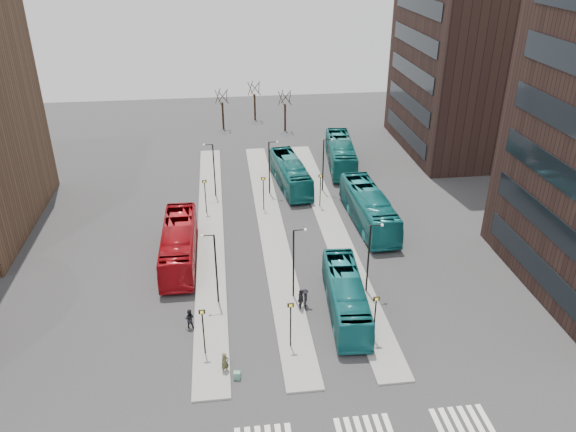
{
  "coord_description": "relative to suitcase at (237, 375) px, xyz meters",
  "views": [
    {
      "loc": [
        -2.46,
        -18.98,
        26.42
      ],
      "look_at": [
        2.75,
        22.67,
        5.0
      ],
      "focal_mm": 35.0,
      "sensor_mm": 36.0,
      "label": 1
    }
  ],
  "objects": [
    {
      "name": "island_left",
      "position": [
        -1.7,
        20.67,
        -0.2
      ],
      "size": [
        2.5,
        45.0,
        0.15
      ],
      "primitive_type": "cube",
      "color": "gray",
      "rests_on": "ground"
    },
    {
      "name": "island_mid",
      "position": [
        4.3,
        20.67,
        -0.2
      ],
      "size": [
        2.5,
        45.0,
        0.15
      ],
      "primitive_type": "cube",
      "color": "gray",
      "rests_on": "ground"
    },
    {
      "name": "island_right",
      "position": [
        10.3,
        20.67,
        -0.2
      ],
      "size": [
        2.5,
        45.0,
        0.15
      ],
      "primitive_type": "cube",
      "color": "gray",
      "rests_on": "ground"
    },
    {
      "name": "suitcase",
      "position": [
        0.0,
        0.0,
        0.0
      ],
      "size": [
        0.5,
        0.43,
        0.55
      ],
      "primitive_type": "cube",
      "rotation": [
        0.0,
        0.0,
        -0.21
      ],
      "color": "#1B4998",
      "rests_on": "ground"
    },
    {
      "name": "red_bus",
      "position": [
        -4.4,
        15.64,
        1.38
      ],
      "size": [
        2.81,
        11.88,
        3.31
      ],
      "primitive_type": "imported",
      "rotation": [
        0.0,
        0.0,
        -0.0
      ],
      "color": "#9E0C13",
      "rests_on": "ground"
    },
    {
      "name": "teal_bus_a",
      "position": [
        8.62,
        6.26,
        1.21
      ],
      "size": [
        3.28,
        10.84,
        2.98
      ],
      "primitive_type": "imported",
      "rotation": [
        0.0,
        0.0,
        -0.07
      ],
      "color": "#15676C",
      "rests_on": "ground"
    },
    {
      "name": "teal_bus_b",
      "position": [
        7.49,
        30.63,
        1.31
      ],
      "size": [
        3.8,
        11.58,
        3.17
      ],
      "primitive_type": "imported",
      "rotation": [
        0.0,
        0.0,
        0.1
      ],
      "color": "#125E5E",
      "rests_on": "ground"
    },
    {
      "name": "teal_bus_c",
      "position": [
        14.06,
        20.43,
        1.46
      ],
      "size": [
        3.35,
        12.57,
        3.47
      ],
      "primitive_type": "imported",
      "rotation": [
        0.0,
        0.0,
        0.03
      ],
      "color": "#15696C",
      "rests_on": "ground"
    },
    {
      "name": "teal_bus_d",
      "position": [
        14.48,
        35.87,
        1.43
      ],
      "size": [
        4.17,
        12.46,
        3.41
      ],
      "primitive_type": "imported",
      "rotation": [
        0.0,
        0.0,
        -0.11
      ],
      "color": "#146564",
      "rests_on": "ground"
    },
    {
      "name": "traveller",
      "position": [
        -0.74,
        0.69,
        0.51
      ],
      "size": [
        0.69,
        0.6,
        1.58
      ],
      "primitive_type": "imported",
      "rotation": [
        0.0,
        0.0,
        0.47
      ],
      "color": "#434228",
      "rests_on": "ground"
    },
    {
      "name": "commuter_a",
      "position": [
        -3.24,
        5.82,
        0.53
      ],
      "size": [
        0.88,
        0.75,
        1.61
      ],
      "primitive_type": "imported",
      "rotation": [
        0.0,
        0.0,
        2.95
      ],
      "color": "black",
      "rests_on": "ground"
    },
    {
      "name": "commuter_b",
      "position": [
        5.25,
        6.95,
        0.66
      ],
      "size": [
        0.51,
        1.11,
        1.87
      ],
      "primitive_type": "imported",
      "rotation": [
        0.0,
        0.0,
        1.52
      ],
      "color": "black",
      "rests_on": "ground"
    },
    {
      "name": "commuter_c",
      "position": [
        5.63,
        7.39,
        0.51
      ],
      "size": [
        0.75,
        1.1,
        1.58
      ],
      "primitive_type": "imported",
      "rotation": [
        0.0,
        0.0,
        4.54
      ],
      "color": "black",
      "rests_on": "ground"
    },
    {
      "name": "tower_far",
      "position": [
        34.28,
        40.67,
        14.72
      ],
      "size": [
        20.12,
        20.0,
        30.0
      ],
      "color": "black",
      "rests_on": "ground"
    },
    {
      "name": "sign_poles",
      "position": [
        3.9,
        13.67,
        2.13
      ],
      "size": [
        12.45,
        22.12,
        3.65
      ],
      "color": "black",
      "rests_on": "ground"
    },
    {
      "name": "lamp_posts",
      "position": [
        4.94,
        18.67,
        3.3
      ],
      "size": [
        14.04,
        20.24,
        6.12
      ],
      "color": "black",
      "rests_on": "ground"
    },
    {
      "name": "bare_trees",
      "position": [
        4.97,
        53.34,
        2.45
      ],
      "size": [
        10.97,
        8.14,
        5.9
      ],
      "color": "black",
      "rests_on": "ground"
    }
  ]
}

